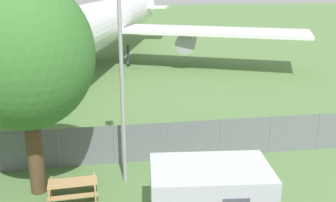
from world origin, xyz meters
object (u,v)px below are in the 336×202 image
(portable_cabin, at_px, (210,199))
(picnic_bench_near_cabin, at_px, (73,188))
(tree_left_of_cabin, at_px, (24,55))
(airplane, at_px, (98,25))

(portable_cabin, bearing_deg, picnic_bench_near_cabin, 155.57)
(picnic_bench_near_cabin, relative_size, tree_left_of_cabin, 0.23)
(portable_cabin, distance_m, picnic_bench_near_cabin, 5.56)
(portable_cabin, xyz_separation_m, tree_left_of_cabin, (-6.21, 3.56, 4.46))
(airplane, distance_m, picnic_bench_near_cabin, 23.58)
(airplane, xyz_separation_m, portable_cabin, (3.90, -26.04, -2.90))
(airplane, relative_size, picnic_bench_near_cabin, 24.10)
(picnic_bench_near_cabin, bearing_deg, tree_left_of_cabin, 150.62)
(airplane, height_order, portable_cabin, airplane)
(airplane, xyz_separation_m, picnic_bench_near_cabin, (-0.88, -23.28, -3.62))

